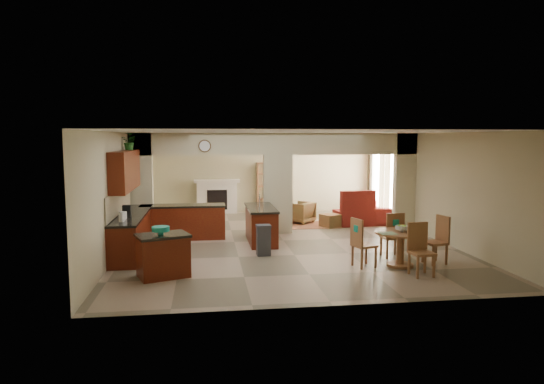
{
  "coord_description": "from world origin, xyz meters",
  "views": [
    {
      "loc": [
        -1.99,
        -12.27,
        2.67
      ],
      "look_at": [
        -0.26,
        0.3,
        1.25
      ],
      "focal_mm": 32.0,
      "sensor_mm": 36.0,
      "label": 1
    }
  ],
  "objects": [
    {
      "name": "drape_b_right",
      "position": [
        3.93,
        4.6,
        1.2
      ],
      "size": [
        0.1,
        0.28,
        2.3
      ],
      "primitive_type": "cube",
      "color": "#45211B",
      "rests_on": "wall_right"
    },
    {
      "name": "fruit_bowl",
      "position": [
        2.03,
        -2.85,
        0.8
      ],
      "size": [
        0.27,
        0.27,
        0.14
      ],
      "primitive_type": "cylinder",
      "color": "#6CAD25",
      "rests_on": "dining_table"
    },
    {
      "name": "kitchen_counter",
      "position": [
        -3.26,
        -0.25,
        0.46
      ],
      "size": [
        2.52,
        3.29,
        1.48
      ],
      "color": "#490E08",
      "rests_on": "floor"
    },
    {
      "name": "peninsula",
      "position": [
        -0.6,
        -0.11,
        0.46
      ],
      "size": [
        0.7,
        1.85,
        0.91
      ],
      "color": "#490E08",
      "rests_on": "floor"
    },
    {
      "name": "sofa",
      "position": [
        3.3,
        2.91,
        0.38
      ],
      "size": [
        2.68,
        1.31,
        0.75
      ],
      "primitive_type": "imported",
      "rotation": [
        0.0,
        0.0,
        1.45
      ],
      "color": "maroon",
      "rests_on": "floor"
    },
    {
      "name": "partition_right_pier",
      "position": [
        3.7,
        1.0,
        1.4
      ],
      "size": [
        0.6,
        0.25,
        2.8
      ],
      "primitive_type": "cube",
      "color": "#C2B78E",
      "rests_on": "floor"
    },
    {
      "name": "ottoman",
      "position": [
        1.73,
        1.75,
        0.19
      ],
      "size": [
        0.69,
        0.69,
        0.38
      ],
      "primitive_type": "cube",
      "rotation": [
        0.0,
        0.0,
        0.41
      ],
      "color": "maroon",
      "rests_on": "floor"
    },
    {
      "name": "wall_clock",
      "position": [
        -2.0,
        0.85,
        2.45
      ],
      "size": [
        0.34,
        0.03,
        0.34
      ],
      "primitive_type": "cylinder",
      "rotation": [
        1.57,
        0.0,
        0.0
      ],
      "color": "#50371A",
      "rests_on": "partition_header"
    },
    {
      "name": "partition_left_pier",
      "position": [
        -3.7,
        1.0,
        1.4
      ],
      "size": [
        0.6,
        0.25,
        2.8
      ],
      "primitive_type": "cube",
      "color": "#C2B78E",
      "rests_on": "floor"
    },
    {
      "name": "armchair",
      "position": [
        0.96,
        2.54,
        0.34
      ],
      "size": [
        1.03,
        1.03,
        0.67
      ],
      "primitive_type": "imported",
      "rotation": [
        0.0,
        0.0,
        3.9
      ],
      "color": "maroon",
      "rests_on": "floor"
    },
    {
      "name": "kitchen_island",
      "position": [
        -2.82,
        -2.96,
        0.42
      ],
      "size": [
        1.14,
        0.97,
        0.83
      ],
      "rotation": [
        0.0,
        0.0,
        0.35
      ],
      "color": "#490E08",
      "rests_on": "floor"
    },
    {
      "name": "chair_west",
      "position": [
        1.17,
        -2.81,
        0.55
      ],
      "size": [
        0.52,
        0.52,
        1.02
      ],
      "rotation": [
        0.0,
        0.0,
        1.85
      ],
      "color": "#955733",
      "rests_on": "floor"
    },
    {
      "name": "upper_cabinets",
      "position": [
        -3.82,
        -0.8,
        1.92
      ],
      "size": [
        0.35,
        2.4,
        0.9
      ],
      "primitive_type": "cube",
      "color": "#490E08",
      "rests_on": "wall_left"
    },
    {
      "name": "shelving_unit",
      "position": [
        0.35,
        4.82,
        0.9
      ],
      "size": [
        1.0,
        0.32,
        1.8
      ],
      "primitive_type": "cube",
      "color": "#955733",
      "rests_on": "floor"
    },
    {
      "name": "chaise",
      "position": [
        2.54,
        2.02,
        0.22
      ],
      "size": [
        1.17,
        0.99,
        0.44
      ],
      "primitive_type": "cube",
      "rotation": [
        0.0,
        0.0,
        0.09
      ],
      "color": "maroon",
      "rests_on": "floor"
    },
    {
      "name": "wall_right",
      "position": [
        4.0,
        0.0,
        1.4
      ],
      "size": [
        0.0,
        10.0,
        10.0
      ],
      "primitive_type": "plane",
      "rotation": [
        1.57,
        0.0,
        -1.57
      ],
      "color": "#C2B78E",
      "rests_on": "floor"
    },
    {
      "name": "ceiling_fan",
      "position": [
        1.5,
        3.0,
        2.56
      ],
      "size": [
        1.0,
        1.0,
        0.1
      ],
      "primitive_type": "cylinder",
      "color": "white",
      "rests_on": "ceiling"
    },
    {
      "name": "wall_front",
      "position": [
        0.0,
        -5.0,
        1.4
      ],
      "size": [
        8.0,
        0.0,
        8.0
      ],
      "primitive_type": "plane",
      "rotation": [
        -1.57,
        0.0,
        0.0
      ],
      "color": "#C2B78E",
      "rests_on": "floor"
    },
    {
      "name": "plant",
      "position": [
        -3.82,
        0.01,
        2.58
      ],
      "size": [
        0.48,
        0.45,
        0.42
      ],
      "primitive_type": "imported",
      "rotation": [
        0.0,
        0.0,
        -0.42
      ],
      "color": "#164813",
      "rests_on": "upper_cabinets"
    },
    {
      "name": "rug",
      "position": [
        1.2,
        2.1,
        0.01
      ],
      "size": [
        1.6,
        1.3,
        0.01
      ],
      "primitive_type": "cube",
      "color": "#955836",
      "rests_on": "floor"
    },
    {
      "name": "chair_north",
      "position": [
        2.13,
        -2.14,
        0.55
      ],
      "size": [
        0.44,
        0.44,
        1.02
      ],
      "rotation": [
        0.0,
        0.0,
        3.19
      ],
      "color": "#955733",
      "rests_on": "floor"
    },
    {
      "name": "chair_east",
      "position": [
        2.9,
        -2.73,
        0.55
      ],
      "size": [
        0.5,
        0.5,
        1.02
      ],
      "rotation": [
        0.0,
        0.0,
        4.92
      ],
      "color": "#955733",
      "rests_on": "floor"
    },
    {
      "name": "partition_center_pier",
      "position": [
        0.0,
        1.0,
        1.1
      ],
      "size": [
        0.8,
        0.25,
        2.2
      ],
      "primitive_type": "cube",
      "color": "#C2B78E",
      "rests_on": "floor"
    },
    {
      "name": "wall_left",
      "position": [
        -4.0,
        0.0,
        1.4
      ],
      "size": [
        0.0,
        10.0,
        10.0
      ],
      "primitive_type": "plane",
      "rotation": [
        1.57,
        0.0,
        1.57
      ],
      "color": "#C2B78E",
      "rests_on": "floor"
    },
    {
      "name": "dining_table",
      "position": [
        2.01,
        -2.85,
        0.49
      ],
      "size": [
        1.07,
        1.07,
        0.73
      ],
      "color": "#955733",
      "rests_on": "floor"
    },
    {
      "name": "drape_a_left",
      "position": [
        3.93,
        1.7,
        1.2
      ],
      "size": [
        0.1,
        0.28,
        2.3
      ],
      "primitive_type": "cube",
      "color": "#45211B",
      "rests_on": "wall_right"
    },
    {
      "name": "wall_back",
      "position": [
        0.0,
        5.0,
        1.4
      ],
      "size": [
        8.0,
        0.0,
        8.0
      ],
      "primitive_type": "plane",
      "rotation": [
        1.57,
        0.0,
        0.0
      ],
      "color": "#C2B78E",
      "rests_on": "floor"
    },
    {
      "name": "window_b",
      "position": [
        3.97,
        4.0,
        1.2
      ],
      "size": [
        0.02,
        0.9,
        1.9
      ],
      "primitive_type": "cube",
      "color": "white",
      "rests_on": "wall_right"
    },
    {
      "name": "fireplace",
      "position": [
        -1.6,
        4.83,
        0.61
      ],
      "size": [
        1.6,
        0.35,
        1.2
      ],
      "color": "silver",
      "rests_on": "floor"
    },
    {
      "name": "teal_bowl",
      "position": [
        -2.85,
        -3.0,
        0.91
      ],
      "size": [
        0.34,
        0.34,
        0.16
      ],
      "primitive_type": "cylinder",
      "color": "#16977E",
      "rests_on": "kitchen_island"
    },
    {
      "name": "trash_can",
      "position": [
        -0.7,
        -1.52,
        0.32
      ],
      "size": [
        0.32,
        0.27,
        0.65
      ],
      "primitive_type": "cube",
      "rotation": [
        0.0,
        0.0,
        0.04
      ],
      "color": "#303033",
      "rests_on": "floor"
    },
    {
      "name": "ceiling",
      "position": [
        0.0,
        0.0,
        2.8
      ],
      "size": [
        10.0,
        10.0,
        0.0
      ],
      "primitive_type": "plane",
      "rotation": [
        3.14,
        0.0,
        0.0
      ],
      "color": "white",
      "rests_on": "wall_back"
    },
    {
      "name": "window_a",
      "position": [
        3.97,
        2.3,
        1.2
      ],
      "size": [
        0.02,
        0.9,
        1.9
      ],
      "primitive_type": "cube",
      "color": "white",
      "rests_on": "wall_right"
    },
    {
      "name": "glazed_door",
      "position": [
        3.97,
        3.15,
        1.05
      ],
      "size": [
        0.02,
        0.7,
        2.1
      ],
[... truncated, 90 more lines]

